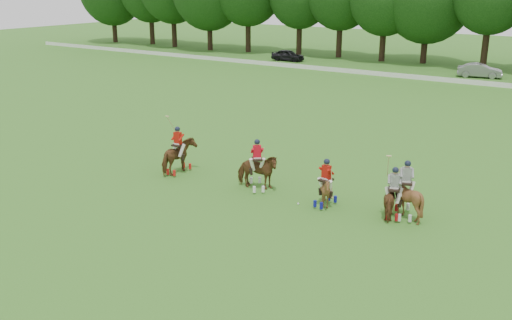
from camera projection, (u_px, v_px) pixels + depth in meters
The scene contains 10 objects.
ground at pixel (202, 220), 22.86m from camera, with size 180.00×180.00×0.00m, color #396F1F.
boundary_rail at pixel (458, 81), 53.01m from camera, with size 120.00×0.10×0.44m, color white.
car_left at pixel (288, 55), 67.48m from camera, with size 1.59×3.94×1.34m, color black.
car_mid at pixel (480, 71), 55.98m from camera, with size 1.46×4.18×1.38m, color gray.
polo_red_a at pixel (179, 156), 28.18m from camera, with size 1.26×2.04×2.93m.
polo_red_b at pixel (257, 171), 26.02m from camera, with size 2.20×2.17×2.38m.
polo_red_c at pixel (326, 190), 24.07m from camera, with size 1.30×1.41×2.11m.
polo_stripe_a at pixel (393, 200), 22.95m from camera, with size 1.29×1.83×2.68m.
polo_stripe_b at pixel (405, 197), 22.93m from camera, with size 1.87×1.97×2.41m.
polo_ball at pixel (298, 204), 24.44m from camera, with size 0.09×0.09×0.09m, color white.
Camera 1 is at (13.42, -16.38, 9.22)m, focal length 40.00 mm.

